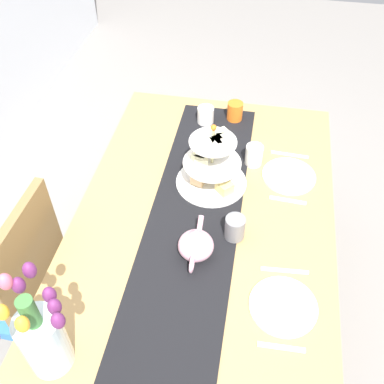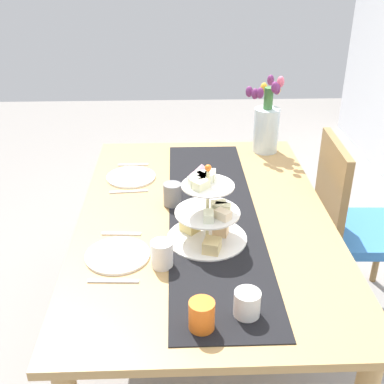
# 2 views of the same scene
# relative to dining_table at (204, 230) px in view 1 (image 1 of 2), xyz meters

# --- Properties ---
(ground_plane) EXTENTS (8.00, 8.00, 0.00)m
(ground_plane) POSITION_rel_dining_table_xyz_m (0.00, 0.00, -0.63)
(ground_plane) COLOR gray
(dining_table) EXTENTS (1.60, 1.02, 0.73)m
(dining_table) POSITION_rel_dining_table_xyz_m (0.00, 0.00, 0.00)
(dining_table) COLOR tan
(dining_table) RESTS_ON ground_plane
(chair_left) EXTENTS (0.44, 0.44, 0.91)m
(chair_left) POSITION_rel_dining_table_xyz_m (-0.30, 0.74, -0.13)
(chair_left) COLOR olive
(chair_left) RESTS_ON ground_plane
(table_runner) EXTENTS (1.45, 0.36, 0.00)m
(table_runner) POSITION_rel_dining_table_xyz_m (0.00, 0.04, 0.10)
(table_runner) COLOR black
(table_runner) RESTS_ON dining_table
(tiered_cake_stand) EXTENTS (0.30, 0.30, 0.30)m
(tiered_cake_stand) POSITION_rel_dining_table_xyz_m (0.19, 0.00, 0.20)
(tiered_cake_stand) COLOR beige
(tiered_cake_stand) RESTS_ON table_runner
(teapot) EXTENTS (0.24, 0.13, 0.14)m
(teapot) POSITION_rel_dining_table_xyz_m (-0.20, 0.00, 0.15)
(teapot) COLOR #E5A8BC
(teapot) RESTS_ON table_runner
(tulip_vase) EXTENTS (0.22, 0.18, 0.41)m
(tulip_vase) POSITION_rel_dining_table_xyz_m (-0.67, 0.36, 0.25)
(tulip_vase) COLOR silver
(tulip_vase) RESTS_ON dining_table
(cream_jug) EXTENTS (0.08, 0.08, 0.08)m
(cream_jug) POSITION_rel_dining_table_xyz_m (0.60, 0.09, 0.14)
(cream_jug) COLOR white
(cream_jug) RESTS_ON dining_table
(dinner_plate_left) EXTENTS (0.23, 0.23, 0.01)m
(dinner_plate_left) POSITION_rel_dining_table_xyz_m (-0.36, -0.32, 0.10)
(dinner_plate_left) COLOR white
(dinner_plate_left) RESTS_ON dining_table
(fork_left) EXTENTS (0.02, 0.15, 0.01)m
(fork_left) POSITION_rel_dining_table_xyz_m (-0.50, -0.32, 0.10)
(fork_left) COLOR silver
(fork_left) RESTS_ON dining_table
(knife_left) EXTENTS (0.03, 0.17, 0.01)m
(knife_left) POSITION_rel_dining_table_xyz_m (-0.21, -0.32, 0.10)
(knife_left) COLOR silver
(knife_left) RESTS_ON dining_table
(dinner_plate_right) EXTENTS (0.23, 0.23, 0.01)m
(dinner_plate_right) POSITION_rel_dining_table_xyz_m (0.28, -0.32, 0.10)
(dinner_plate_right) COLOR white
(dinner_plate_right) RESTS_ON dining_table
(fork_right) EXTENTS (0.02, 0.15, 0.01)m
(fork_right) POSITION_rel_dining_table_xyz_m (0.14, -0.32, 0.10)
(fork_right) COLOR silver
(fork_right) RESTS_ON dining_table
(knife_right) EXTENTS (0.02, 0.17, 0.01)m
(knife_right) POSITION_rel_dining_table_xyz_m (0.43, -0.32, 0.10)
(knife_right) COLOR silver
(knife_right) RESTS_ON dining_table
(mug_grey) EXTENTS (0.08, 0.08, 0.09)m
(mug_grey) POSITION_rel_dining_table_xyz_m (-0.09, -0.13, 0.15)
(mug_grey) COLOR slate
(mug_grey) RESTS_ON table_runner
(mug_white_text) EXTENTS (0.08, 0.08, 0.09)m
(mug_white_text) POSITION_rel_dining_table_xyz_m (0.34, -0.16, 0.14)
(mug_white_text) COLOR white
(mug_white_text) RESTS_ON dining_table
(mug_orange) EXTENTS (0.08, 0.08, 0.09)m
(mug_orange) POSITION_rel_dining_table_xyz_m (0.65, -0.05, 0.14)
(mug_orange) COLOR orange
(mug_orange) RESTS_ON dining_table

